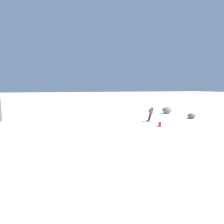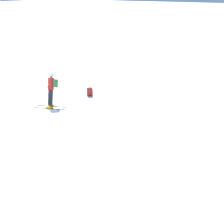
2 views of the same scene
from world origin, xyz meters
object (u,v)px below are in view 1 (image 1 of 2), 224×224
Objects in this scene: exposed_boulder_1 at (167,110)px; exposed_boulder_0 at (191,116)px; skier at (151,113)px; spare_backpack at (160,124)px.

exposed_boulder_0 is at bearing -177.74° from exposed_boulder_1.
skier is 2.76m from spare_backpack.
spare_backpack is at bearing 113.50° from exposed_boulder_0.
exposed_boulder_1 reaches higher than spare_backpack.
exposed_boulder_0 is 0.69× the size of exposed_boulder_1.
skier is 1.22× the size of exposed_boulder_1.
exposed_boulder_1 reaches higher than exposed_boulder_0.
skier reaches higher than spare_backpack.
exposed_boulder_0 is at bearing -114.04° from skier.
exposed_boulder_1 is at bearing 158.63° from spare_backpack.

